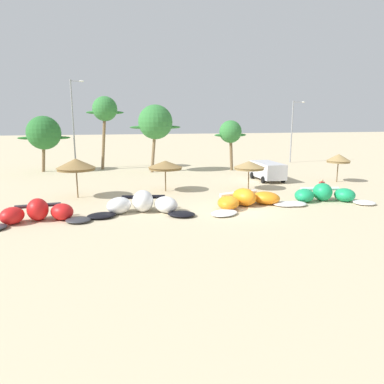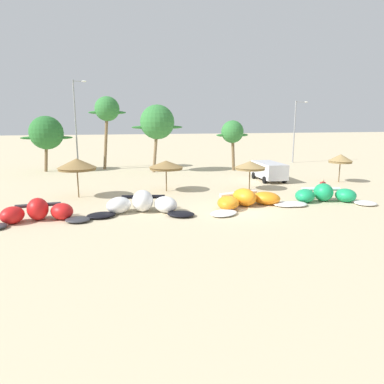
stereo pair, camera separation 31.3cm
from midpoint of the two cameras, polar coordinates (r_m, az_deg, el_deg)
ground_plane at (r=24.72m, az=7.50°, el=-2.89°), size 260.00×260.00×0.00m
kite_far_left at (r=23.64m, az=-23.12°, el=-3.08°), size 6.41×3.19×1.38m
kite_left at (r=23.94m, az=-7.57°, el=-2.00°), size 7.14×3.93×1.45m
kite_left_of_center at (r=25.68m, az=9.22°, el=-1.29°), size 7.63×4.56×1.24m
kite_center at (r=28.63m, az=20.83°, el=-0.49°), size 6.96×3.82×1.36m
beach_umbrella_near_van at (r=29.41m, az=-17.66°, el=4.26°), size 3.03×3.03×3.13m
beach_umbrella_middle at (r=30.64m, az=-3.88°, el=4.34°), size 2.95×2.95×2.67m
beach_umbrella_near_palms at (r=31.66m, az=9.54°, el=4.22°), size 2.72×2.72×2.54m
beach_umbrella_outermost at (r=38.02m, az=22.88°, el=4.96°), size 2.29×2.29×2.78m
parked_van at (r=37.09m, az=12.39°, el=3.48°), size 2.46×4.80×1.84m
person_near_kites at (r=29.20m, az=20.39°, el=0.36°), size 0.36×0.24×1.62m
palm_leftmost at (r=45.62m, az=-22.08°, el=8.74°), size 5.87×3.91×6.54m
palm_left at (r=45.54m, az=-13.24°, el=12.66°), size 4.47×2.98×8.87m
palm_left_of_gap at (r=42.04m, az=-5.36°, el=11.02°), size 5.94×3.96×7.80m
palm_center_left at (r=43.56m, az=6.69°, el=9.45°), size 4.03×2.69×6.02m
lamppost_west at (r=46.76m, az=-17.82°, el=10.77°), size 1.66×0.24×10.79m
lamppost_west_center at (r=53.41m, az=16.39°, el=9.76°), size 1.94×0.24×8.67m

